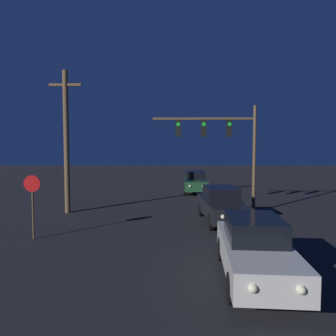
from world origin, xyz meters
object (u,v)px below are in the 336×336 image
object	(u,v)px
car_near	(255,248)
stop_sign	(32,196)
utility_pole	(66,139)
traffic_signal_mast	(223,139)
car_mid	(222,204)
car_far	(195,182)

from	to	relation	value
car_near	stop_sign	size ratio (longest dim) A/B	1.94
utility_pole	traffic_signal_mast	bearing A→B (deg)	2.37
car_mid	utility_pole	size ratio (longest dim) A/B	0.64
car_far	traffic_signal_mast	size ratio (longest dim) A/B	0.83
stop_sign	car_far	bearing A→B (deg)	61.55
car_near	car_mid	world-z (taller)	same
car_near	stop_sign	world-z (taller)	stop_sign
car_far	utility_pole	distance (m)	11.12
car_near	car_far	size ratio (longest dim) A/B	1.01
traffic_signal_mast	stop_sign	world-z (taller)	traffic_signal_mast
utility_pole	stop_sign	bearing A→B (deg)	-86.03
car_mid	car_far	world-z (taller)	same
car_near	utility_pole	bearing A→B (deg)	-44.22
utility_pole	car_mid	bearing A→B (deg)	-14.41
car_near	utility_pole	distance (m)	12.10
car_mid	utility_pole	world-z (taller)	utility_pole
traffic_signal_mast	stop_sign	bearing A→B (deg)	-145.96
car_near	car_far	xyz separation A→B (m)	(-0.59, 16.43, 0.00)
traffic_signal_mast	stop_sign	size ratio (longest dim) A/B	2.32
car_far	utility_pole	xyz separation A→B (m)	(-7.31, -7.80, 3.08)
car_far	utility_pole	world-z (taller)	utility_pole
car_mid	stop_sign	world-z (taller)	stop_sign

